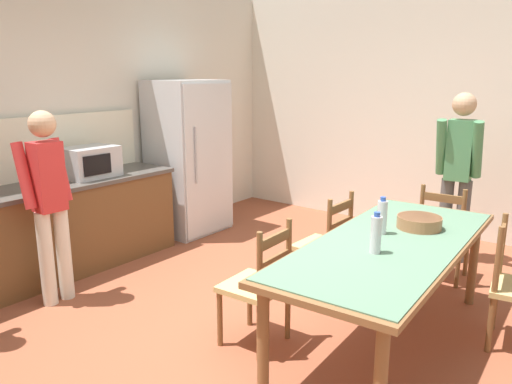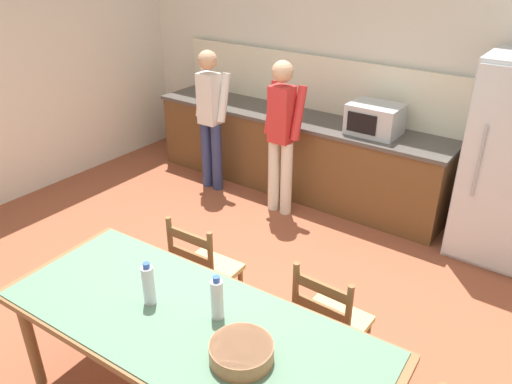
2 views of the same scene
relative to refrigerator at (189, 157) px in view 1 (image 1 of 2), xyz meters
The scene contains 15 objects.
ground_plane 2.77m from the refrigerator, 123.34° to the right, with size 8.32×8.32×0.00m, color brown.
wall_back 1.61m from the refrigerator, 161.88° to the left, with size 6.52×0.12×2.90m, color silver.
wall_right 2.90m from the refrigerator, 50.26° to the right, with size 0.12×5.20×2.90m, color silver.
kitchen_counter 2.31m from the refrigerator, behind, with size 3.50×0.66×0.89m.
refrigerator is the anchor object (origin of this frame).
microwave 1.34m from the refrigerator, behind, with size 0.50×0.39×0.30m.
dining_table 3.18m from the refrigerator, 109.36° to the right, with size 2.30×1.01×0.78m.
bottle_near_centre 3.29m from the refrigerator, 113.93° to the right, with size 0.07×0.07×0.27m.
bottle_off_centre 3.02m from the refrigerator, 108.18° to the right, with size 0.07×0.07×0.27m.
serving_bowl 3.11m from the refrigerator, 102.12° to the right, with size 0.32×0.32×0.09m.
chair_side_far_right 2.34m from the refrigerator, 104.62° to the right, with size 0.43×0.41×0.91m.
chair_side_far_left 2.81m from the refrigerator, 125.05° to the right, with size 0.44×0.42×0.91m.
chair_head_end 2.98m from the refrigerator, 82.80° to the right, with size 0.42×0.44×0.91m.
person_at_counter 2.14m from the refrigerator, 166.51° to the right, with size 0.40×0.28×1.61m.
person_by_table 2.99m from the refrigerator, 72.10° to the right, with size 0.32×0.45×1.71m.
Camera 1 is at (-2.72, -2.04, 1.90)m, focal length 35.00 mm.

